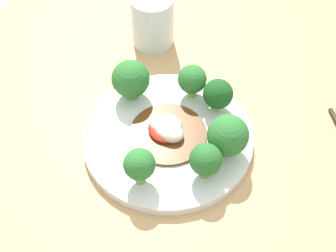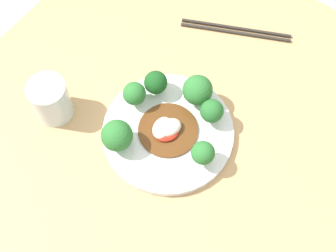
{
  "view_description": "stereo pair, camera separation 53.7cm",
  "coord_description": "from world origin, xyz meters",
  "views": [
    {
      "loc": [
        -0.36,
        -0.09,
        1.33
      ],
      "look_at": [
        0.04,
        0.03,
        0.81
      ],
      "focal_mm": 50.0,
      "sensor_mm": 36.0,
      "label": 1
    },
    {
      "loc": [
        -0.18,
        0.34,
        1.6
      ],
      "look_at": [
        0.04,
        0.03,
        0.81
      ],
      "focal_mm": 50.0,
      "sensor_mm": 36.0,
      "label": 2
    }
  ],
  "objects": [
    {
      "name": "broccoli_southeast",
      "position": [
        0.11,
        -0.02,
        0.82
      ],
      "size": [
        0.05,
        0.05,
        0.06
      ],
      "color": "#89B76B",
      "rests_on": "plate"
    },
    {
      "name": "broccoli_east",
      "position": [
        0.13,
        0.02,
        0.82
      ],
      "size": [
        0.05,
        0.05,
        0.06
      ],
      "color": "#89B76B",
      "rests_on": "plate"
    },
    {
      "name": "broccoli_south",
      "position": [
        0.04,
        -0.05,
        0.83
      ],
      "size": [
        0.06,
        0.06,
        0.07
      ],
      "color": "#7AAD5B",
      "rests_on": "plate"
    },
    {
      "name": "broccoli_northeast",
      "position": [
        0.1,
        0.11,
        0.83
      ],
      "size": [
        0.06,
        0.06,
        0.07
      ],
      "color": "#70A356",
      "rests_on": "plate"
    },
    {
      "name": "plate",
      "position": [
        0.04,
        0.03,
        0.78
      ],
      "size": [
        0.25,
        0.25,
        0.02
      ],
      "color": "silver",
      "rests_on": "table"
    },
    {
      "name": "drinking_glass",
      "position": [
        0.25,
        0.12,
        0.82
      ],
      "size": [
        0.07,
        0.07,
        0.09
      ],
      "color": "silver",
      "rests_on": "table"
    },
    {
      "name": "broccoli_southwest",
      "position": [
        -0.01,
        -0.04,
        0.82
      ],
      "size": [
        0.04,
        0.04,
        0.06
      ],
      "color": "#7AAD5B",
      "rests_on": "plate"
    },
    {
      "name": "stirfry_center",
      "position": [
        0.04,
        0.03,
        0.8
      ],
      "size": [
        0.12,
        0.12,
        0.02
      ],
      "color": "#5B3314",
      "rests_on": "plate"
    },
    {
      "name": "broccoli_west",
      "position": [
        -0.04,
        0.05,
        0.83
      ],
      "size": [
        0.04,
        0.04,
        0.06
      ],
      "color": "#7AAD5B",
      "rests_on": "plate"
    }
  ]
}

